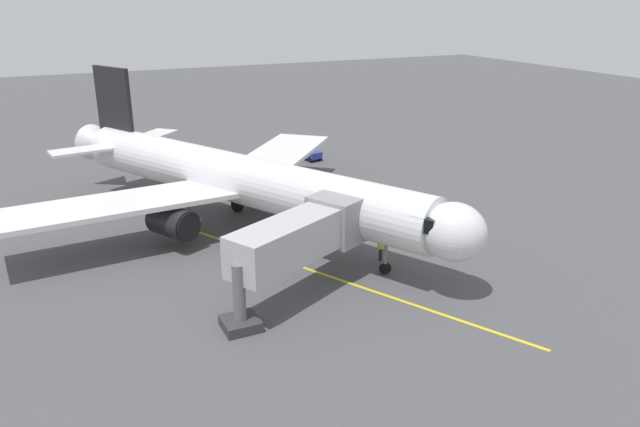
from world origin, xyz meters
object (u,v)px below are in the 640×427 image
airplane (236,179)px  tug_portside (311,154)px  jet_bridge (304,236)px  ground_crew_marshaller (381,249)px

airplane → tug_portside: bearing=-130.0°
jet_bridge → tug_portside: (-13.60, -29.00, -3.06)m
airplane → jet_bridge: 12.50m
ground_crew_marshaller → tug_portside: bearing=-104.4°
jet_bridge → tug_portside: jet_bridge is taller
ground_crew_marshaller → airplane: bearing=-56.2°
jet_bridge → ground_crew_marshaller: (-6.70, -2.10, -2.88)m
ground_crew_marshaller → tug_portside: size_ratio=0.66×
airplane → tug_portside: size_ratio=14.49×
jet_bridge → tug_portside: size_ratio=4.26×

